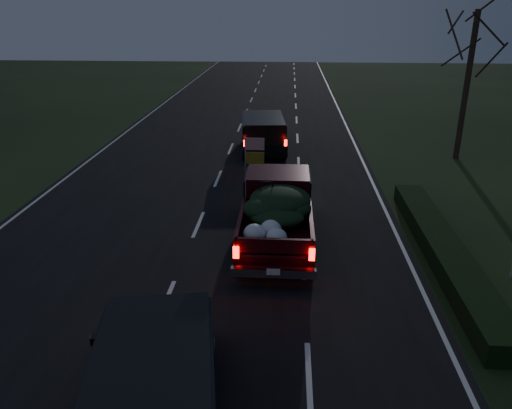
# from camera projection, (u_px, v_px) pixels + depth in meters

# --- Properties ---
(ground) EXTENTS (120.00, 120.00, 0.00)m
(ground) POSITION_uv_depth(u_px,v_px,m) (165.00, 304.00, 12.80)
(ground) COLOR black
(ground) RESTS_ON ground
(road_asphalt) EXTENTS (14.00, 120.00, 0.02)m
(road_asphalt) POSITION_uv_depth(u_px,v_px,m) (165.00, 304.00, 12.79)
(road_asphalt) COLOR black
(road_asphalt) RESTS_ON ground
(hedge_row) EXTENTS (1.00, 10.00, 0.60)m
(hedge_row) POSITION_uv_depth(u_px,v_px,m) (443.00, 250.00, 14.99)
(hedge_row) COLOR black
(hedge_row) RESTS_ON ground
(bare_tree_far) EXTENTS (3.60, 3.60, 7.00)m
(bare_tree_far) POSITION_uv_depth(u_px,v_px,m) (472.00, 50.00, 23.14)
(bare_tree_far) COLOR black
(bare_tree_far) RESTS_ON ground
(pickup_truck) EXTENTS (2.23, 5.78, 3.03)m
(pickup_truck) POSITION_uv_depth(u_px,v_px,m) (277.00, 208.00, 15.89)
(pickup_truck) COLOR black
(pickup_truck) RESTS_ON ground
(lead_suv) EXTENTS (2.63, 5.36, 1.49)m
(lead_suv) POSITION_uv_depth(u_px,v_px,m) (263.00, 130.00, 25.85)
(lead_suv) COLOR black
(lead_suv) RESTS_ON ground
(rear_suv) EXTENTS (2.89, 5.27, 1.43)m
(rear_suv) POSITION_uv_depth(u_px,v_px,m) (154.00, 382.00, 8.59)
(rear_suv) COLOR black
(rear_suv) RESTS_ON ground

